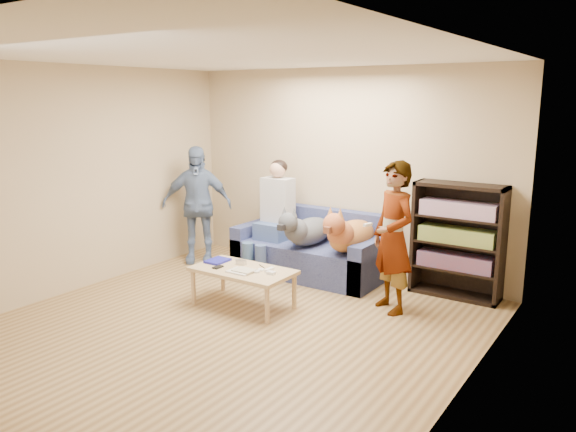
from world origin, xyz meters
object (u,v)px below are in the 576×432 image
Objects in this scene: camera_silver at (241,262)px; bookshelf at (458,238)px; dog_gray at (306,230)px; person_seated at (273,212)px; dog_tan at (349,234)px; notebook_blue at (218,261)px; sofa at (311,253)px; person_standing_left at (197,205)px; person_standing_right at (393,237)px; coffee_table at (243,273)px.

camera_silver is 0.08× the size of bookshelf.
camera_silver is 0.09× the size of dog_gray.
bookshelf is (2.29, 0.36, -0.09)m from person_seated.
camera_silver is at bearing -124.61° from dog_tan.
camera_silver is (0.28, 0.07, 0.01)m from notebook_blue.
person_standing_left is at bearing -166.43° from sofa.
notebook_blue is (1.17, -0.94, -0.37)m from person_standing_left.
person_standing_right is at bearing -16.82° from dog_gray.
person_standing_right is 1.46× the size of coffee_table.
bookshelf is (1.94, 1.49, 0.23)m from camera_silver.
person_standing_left is 1.37× the size of dog_tan.
sofa is (0.42, 1.32, -0.15)m from notebook_blue.
dog_gray is at bearing -166.21° from bookshelf.
coffee_table is 0.85× the size of bookshelf.
dog_gray is at bearing 80.19° from camera_silver.
person_seated is 1.39m from coffee_table.
person_standing_right is at bearing 23.61° from camera_silver.
sofa is at bearing -169.78° from person_standing_right.
bookshelf is (3.39, 0.62, -0.12)m from person_standing_left.
dog_tan is at bearing -161.65° from bookshelf.
person_standing_left is 1.65m from dog_gray.
sofa is 1.54× the size of dog_gray.
dog_gray is 1.06× the size of dog_tan.
camera_silver is 0.09× the size of dog_tan.
camera_silver is at bearing -122.65° from person_standing_right.
dog_gray is 0.95× the size of bookshelf.
camera_silver is (1.45, -0.87, -0.35)m from person_standing_left.
notebook_blue is 1.40m from sofa.
sofa reaches higher than coffee_table.
coffee_table is at bearing -69.11° from person_seated.
person_standing_right is 1.23× the size of bookshelf.
sofa is at bearing 103.54° from dog_gray.
dog_tan reaches higher than sofa.
dog_tan is at bearing 55.39° from camera_silver.
coffee_table is (0.12, -0.12, -0.07)m from camera_silver.
person_standing_left is 0.84× the size of sofa.
coffee_table is (-0.02, -1.37, 0.09)m from sofa.
person_standing_left is 1.73m from camera_silver.
dog_gray reaches higher than sofa.
person_seated is at bearing 110.89° from coffee_table.
bookshelf is at bearing 96.38° from person_standing_right.
dog_tan reaches higher than notebook_blue.
person_standing_right reaches higher than notebook_blue.
person_standing_left is 1.45× the size of coffee_table.
dog_tan is at bearing -29.58° from person_standing_left.
sofa is (-1.37, 0.60, -0.52)m from person_standing_right.
sofa is (1.59, 0.38, -0.52)m from person_standing_left.
person_seated is (-0.49, -0.13, 0.49)m from sofa.
person_seated is 2.32m from bookshelf.
notebook_blue is at bearing -112.31° from dog_gray.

